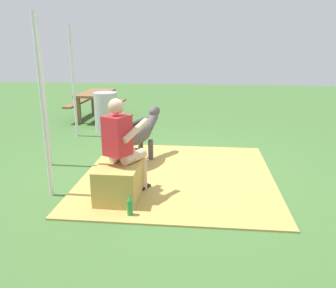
% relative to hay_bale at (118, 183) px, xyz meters
% --- Properties ---
extents(ground_plane, '(24.00, 24.00, 0.00)m').
position_rel_hay_bale_xyz_m(ground_plane, '(1.12, -0.64, -0.25)').
color(ground_plane, '#426B33').
extents(hay_patch, '(3.13, 2.96, 0.02)m').
position_rel_hay_bale_xyz_m(hay_patch, '(0.94, -0.73, -0.23)').
color(hay_patch, tan).
rests_on(hay_patch, ground).
extents(hay_bale, '(0.66, 0.54, 0.49)m').
position_rel_hay_bale_xyz_m(hay_bale, '(0.00, 0.00, 0.00)').
color(hay_bale, tan).
rests_on(hay_bale, ground).
extents(person_seated, '(0.72, 0.59, 1.37)m').
position_rel_hay_bale_xyz_m(person_seated, '(0.15, -0.05, 0.52)').
color(person_seated, '#D8AD8C').
rests_on(person_seated, ground).
extents(pony_standing, '(1.31, 0.60, 0.91)m').
position_rel_hay_bale_xyz_m(pony_standing, '(1.48, -0.04, 0.30)').
color(pony_standing, '#4C4747').
rests_on(pony_standing, ground).
extents(soda_bottle, '(0.07, 0.07, 0.28)m').
position_rel_hay_bale_xyz_m(soda_bottle, '(-0.44, -0.24, -0.11)').
color(soda_bottle, '#268C3F').
rests_on(soda_bottle, ground).
extents(water_barrel, '(0.54, 0.54, 0.92)m').
position_rel_hay_bale_xyz_m(water_barrel, '(3.63, 1.17, 0.21)').
color(water_barrel, '#B2B2B7').
rests_on(water_barrel, ground).
extents(tent_pole_left, '(0.06, 0.06, 2.41)m').
position_rel_hay_bale_xyz_m(tent_pole_left, '(0.05, 0.97, 0.96)').
color(tent_pole_left, silver).
rests_on(tent_pole_left, ground).
extents(tent_pole_right, '(0.06, 0.06, 2.41)m').
position_rel_hay_bale_xyz_m(tent_pole_right, '(3.12, 1.72, 0.96)').
color(tent_pole_right, silver).
rests_on(tent_pole_right, ground).
extents(tent_pole_mid, '(0.06, 0.06, 2.41)m').
position_rel_hay_bale_xyz_m(tent_pole_mid, '(1.23, 1.50, 0.96)').
color(tent_pole_mid, silver).
rests_on(tent_pole_mid, ground).
extents(picnic_bench, '(1.53, 1.33, 0.75)m').
position_rel_hay_bale_xyz_m(picnic_bench, '(4.85, 1.79, 0.33)').
color(picnic_bench, brown).
rests_on(picnic_bench, ground).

